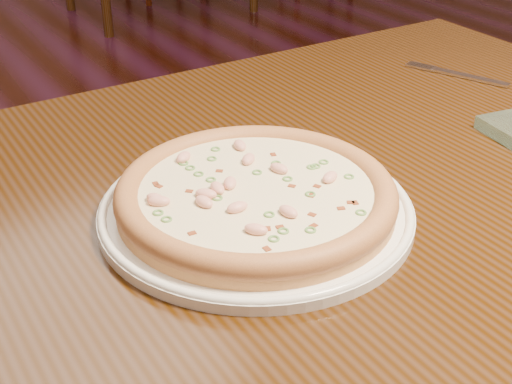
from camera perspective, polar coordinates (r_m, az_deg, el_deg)
hero_table at (r=0.94m, az=4.63°, el=-3.59°), size 1.20×0.80×0.75m
plate at (r=0.79m, az=0.00°, el=-1.34°), size 0.35×0.35×0.02m
pizza at (r=0.78m, az=-0.02°, el=-0.19°), size 0.31×0.31×0.03m
fork at (r=1.23m, az=16.03°, el=9.00°), size 0.08×0.17×0.00m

